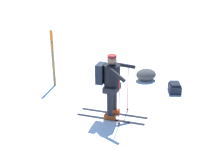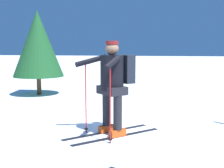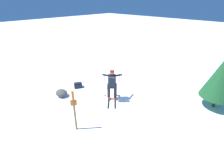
{
  "view_description": "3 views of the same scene",
  "coord_description": "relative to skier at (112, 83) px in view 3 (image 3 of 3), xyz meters",
  "views": [
    {
      "loc": [
        3.03,
        6.68,
        3.81
      ],
      "look_at": [
        -0.37,
        0.5,
        0.9
      ],
      "focal_mm": 50.0,
      "sensor_mm": 36.0,
      "label": 1
    },
    {
      "loc": [
        -5.64,
        -0.34,
        1.56
      ],
      "look_at": [
        -0.37,
        0.5,
        0.9
      ],
      "focal_mm": 50.0,
      "sensor_mm": 36.0,
      "label": 2
    },
    {
      "loc": [
        5.14,
        -5.18,
        4.84
      ],
      "look_at": [
        -0.37,
        0.5,
        0.9
      ],
      "focal_mm": 28.0,
      "sensor_mm": 36.0,
      "label": 3
    }
  ],
  "objects": [
    {
      "name": "skier",
      "position": [
        0.0,
        0.0,
        0.0
      ],
      "size": [
        1.53,
        1.59,
        1.64
      ],
      "color": "black",
      "rests_on": "ground_plane"
    },
    {
      "name": "dropped_backpack",
      "position": [
        -2.41,
        -0.42,
        -0.82
      ],
      "size": [
        0.54,
        0.58,
        0.3
      ],
      "color": "black",
      "rests_on": "ground_plane"
    },
    {
      "name": "ground_plane",
      "position": [
        0.35,
        -0.48,
        -0.96
      ],
      "size": [
        80.0,
        80.0,
        0.0
      ],
      "primitive_type": "plane",
      "color": "white"
    },
    {
      "name": "pine_tree",
      "position": [
        4.05,
        3.02,
        0.65
      ],
      "size": [
        1.58,
        1.58,
        2.64
      ],
      "color": "#4C331E",
      "rests_on": "ground_plane"
    },
    {
      "name": "trail_marker",
      "position": [
        0.57,
        -2.67,
        0.09
      ],
      "size": [
        0.15,
        0.21,
        1.77
      ],
      "color": "olive",
      "rests_on": "ground_plane"
    },
    {
      "name": "rock_boulder",
      "position": [
        -2.22,
        -1.65,
        -0.77
      ],
      "size": [
        0.68,
        0.58,
        0.37
      ],
      "primitive_type": "ellipsoid",
      "color": "#474442",
      "rests_on": "ground_plane"
    }
  ]
}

